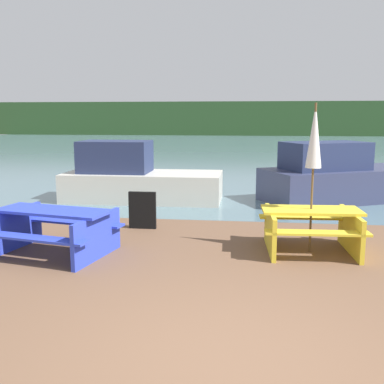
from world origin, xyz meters
TOP-DOWN VIEW (x-y plane):
  - ground_plane at (0.00, 0.00)m, footprint 60.00×60.00m
  - water at (0.00, 30.73)m, footprint 60.00×50.00m
  - far_treeline at (0.00, 50.73)m, footprint 80.00×1.60m
  - picnic_table_blue at (-3.02, 3.03)m, footprint 2.13×1.74m
  - picnic_table_yellow at (1.17, 3.69)m, footprint 1.67×1.46m
  - umbrella_white at (1.17, 3.69)m, footprint 0.26×0.26m
  - boat at (-2.86, 7.92)m, footprint 4.18×1.73m
  - boat_second at (2.74, 8.62)m, footprint 5.11×3.69m
  - signboard at (-1.97, 4.86)m, footprint 0.55×0.08m

SIDE VIEW (x-z plane):
  - water at x=0.00m, z-range 0.00..0.00m
  - ground_plane at x=0.00m, z-range 0.00..0.00m
  - signboard at x=-1.97m, z-range 0.00..0.75m
  - picnic_table_yellow at x=1.17m, z-range 0.08..0.80m
  - picnic_table_blue at x=-3.02m, z-range 0.08..0.82m
  - boat at x=-2.86m, z-range -0.22..1.38m
  - boat_second at x=2.74m, z-range -0.20..1.38m
  - umbrella_white at x=1.17m, z-range 0.67..3.13m
  - far_treeline at x=0.00m, z-range 0.00..4.00m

